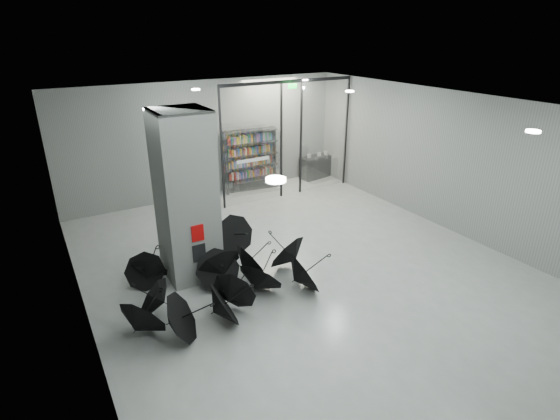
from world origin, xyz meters
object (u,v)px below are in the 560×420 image
umbrella_cluster (222,282)px  bookshelf (250,160)px  column (186,197)px  shop_counter (317,167)px

umbrella_cluster → bookshelf: bearing=57.9°
column → umbrella_cluster: 2.10m
shop_counter → umbrella_cluster: (-6.66, -5.87, -0.11)m
column → shop_counter: size_ratio=2.80×
column → bookshelf: bearing=49.8°
column → bookshelf: 6.29m
bookshelf → umbrella_cluster: size_ratio=0.42×
column → shop_counter: 8.49m
bookshelf → umbrella_cluster: bookshelf is taller
column → shop_counter: (6.93, 4.64, -1.57)m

